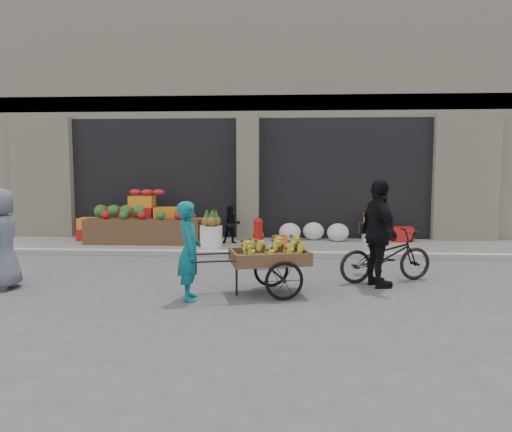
# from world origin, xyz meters

# --- Properties ---
(ground) EXTENTS (80.00, 80.00, 0.00)m
(ground) POSITION_xyz_m (0.00, 0.00, 0.00)
(ground) COLOR #424244
(ground) RESTS_ON ground
(sidewalk) EXTENTS (18.00, 2.20, 0.12)m
(sidewalk) POSITION_xyz_m (0.00, 4.10, 0.06)
(sidewalk) COLOR gray
(sidewalk) RESTS_ON ground
(building) EXTENTS (14.00, 6.45, 7.00)m
(building) POSITION_xyz_m (0.00, 8.03, 3.37)
(building) COLOR beige
(building) RESTS_ON ground
(fruit_display) EXTENTS (3.10, 1.12, 1.24)m
(fruit_display) POSITION_xyz_m (-2.48, 4.38, 0.67)
(fruit_display) COLOR red
(fruit_display) RESTS_ON sidewalk
(pineapple_bin) EXTENTS (0.52, 0.52, 0.50)m
(pineapple_bin) POSITION_xyz_m (-0.75, 3.60, 0.37)
(pineapple_bin) COLOR silver
(pineapple_bin) RESTS_ON sidewalk
(fire_hydrant) EXTENTS (0.22, 0.22, 0.71)m
(fire_hydrant) POSITION_xyz_m (0.35, 3.55, 0.50)
(fire_hydrant) COLOR #A5140F
(fire_hydrant) RESTS_ON sidewalk
(orange_bucket) EXTENTS (0.32, 0.32, 0.30)m
(orange_bucket) POSITION_xyz_m (0.85, 3.50, 0.27)
(orange_bucket) COLOR orange
(orange_bucket) RESTS_ON sidewalk
(right_bay_goods) EXTENTS (3.35, 0.60, 0.70)m
(right_bay_goods) POSITION_xyz_m (2.61, 4.70, 0.41)
(right_bay_goods) COLOR silver
(right_bay_goods) RESTS_ON sidewalk
(seated_person) EXTENTS (0.51, 0.43, 0.93)m
(seated_person) POSITION_xyz_m (-0.35, 4.20, 0.58)
(seated_person) COLOR black
(seated_person) RESTS_ON sidewalk
(banana_cart) EXTENTS (2.16, 1.30, 0.85)m
(banana_cart) POSITION_xyz_m (0.70, -0.03, 0.62)
(banana_cart) COLOR brown
(banana_cart) RESTS_ON ground
(vendor_woman) EXTENTS (0.45, 0.60, 1.50)m
(vendor_woman) POSITION_xyz_m (-0.45, -0.44, 0.75)
(vendor_woman) COLOR #0D616A
(vendor_woman) RESTS_ON ground
(vendor_grey) EXTENTS (0.57, 0.84, 1.66)m
(vendor_grey) POSITION_xyz_m (-3.63, 0.03, 0.83)
(vendor_grey) COLOR slate
(vendor_grey) RESTS_ON ground
(bicycle) EXTENTS (1.82, 1.09, 0.90)m
(bicycle) POSITION_xyz_m (2.74, 0.95, 0.45)
(bicycle) COLOR black
(bicycle) RESTS_ON ground
(cyclist) EXTENTS (0.74, 1.14, 1.80)m
(cyclist) POSITION_xyz_m (2.54, 0.55, 0.90)
(cyclist) COLOR black
(cyclist) RESTS_ON ground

